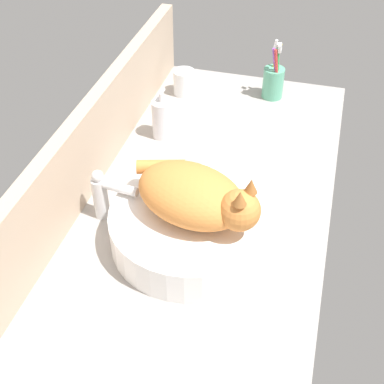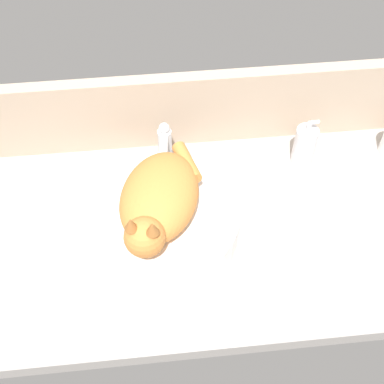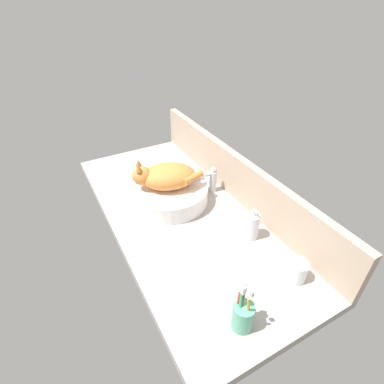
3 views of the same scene
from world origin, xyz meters
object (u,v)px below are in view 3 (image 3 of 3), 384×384
at_px(water_glass, 297,272).
at_px(toothbrush_cup, 243,315).
at_px(faucet, 211,179).
at_px(sink_basin, 169,193).
at_px(soap_dispenser, 252,226).
at_px(cat, 166,176).

bearing_deg(water_glass, toothbrush_cup, -79.04).
bearing_deg(toothbrush_cup, water_glass, 100.96).
bearing_deg(faucet, water_glass, -1.72).
distance_m(toothbrush_cup, water_glass, 0.28).
relative_size(sink_basin, faucet, 2.69).
xyz_separation_m(sink_basin, soap_dispenser, (0.39, 0.19, 0.02)).
bearing_deg(soap_dispenser, faucet, 175.95).
relative_size(soap_dispenser, toothbrush_cup, 0.78).
relative_size(sink_basin, cat, 1.21).
xyz_separation_m(faucet, soap_dispenser, (0.36, -0.03, -0.02)).
bearing_deg(sink_basin, soap_dispenser, 26.35).
height_order(faucet, soap_dispenser, soap_dispenser).
distance_m(faucet, water_glass, 0.61).
xyz_separation_m(cat, soap_dispenser, (0.39, 0.20, -0.08)).
height_order(sink_basin, cat, cat).
height_order(soap_dispenser, water_glass, soap_dispenser).
bearing_deg(sink_basin, water_glass, 17.33).
distance_m(sink_basin, cat, 0.10).
xyz_separation_m(soap_dispenser, water_glass, (0.25, 0.01, -0.02)).
height_order(toothbrush_cup, water_glass, toothbrush_cup).
xyz_separation_m(faucet, toothbrush_cup, (0.67, -0.30, -0.02)).
bearing_deg(toothbrush_cup, cat, 174.51).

